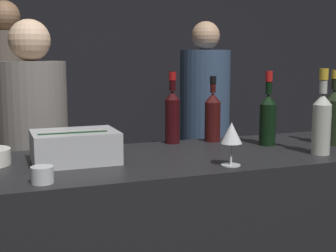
# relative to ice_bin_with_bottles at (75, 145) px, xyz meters

# --- Properties ---
(wall_back_chalkboard) EXTENTS (6.40, 0.06, 2.80)m
(wall_back_chalkboard) POSITION_rel_ice_bin_with_bottles_xyz_m (0.38, 2.24, 0.27)
(wall_back_chalkboard) COLOR black
(wall_back_chalkboard) RESTS_ON ground_plane
(ice_bin_with_bottles) EXTENTS (0.32, 0.24, 0.12)m
(ice_bin_with_bottles) POSITION_rel_ice_bin_with_bottles_xyz_m (0.00, 0.00, 0.00)
(ice_bin_with_bottles) COLOR #B7BABF
(ice_bin_with_bottles) RESTS_ON bar_counter
(wine_glass) EXTENTS (0.08, 0.08, 0.16)m
(wine_glass) POSITION_rel_ice_bin_with_bottles_xyz_m (0.53, -0.26, 0.05)
(wine_glass) COLOR silver
(wine_glass) RESTS_ON bar_counter
(candle_votive) EXTENTS (0.07, 0.07, 0.05)m
(candle_votive) POSITION_rel_ice_bin_with_bottles_xyz_m (-0.15, -0.27, -0.04)
(candle_votive) COLOR silver
(candle_votive) RESTS_ON bar_counter
(red_wine_bottle_black_foil) EXTENTS (0.08, 0.08, 0.31)m
(red_wine_bottle_black_foil) POSITION_rel_ice_bin_with_bottles_xyz_m (0.69, 0.22, 0.06)
(red_wine_bottle_black_foil) COLOR #380F0F
(red_wine_bottle_black_foil) RESTS_ON bar_counter
(rose_wine_bottle) EXTENTS (0.08, 0.08, 0.36)m
(rose_wine_bottle) POSITION_rel_ice_bin_with_bottles_xyz_m (0.98, -0.21, 0.08)
(rose_wine_bottle) COLOR #B2B7AD
(rose_wine_bottle) RESTS_ON bar_counter
(champagne_bottle) EXTENTS (0.08, 0.08, 0.34)m
(champagne_bottle) POSITION_rel_ice_bin_with_bottles_xyz_m (1.17, -0.05, 0.07)
(champagne_bottle) COLOR black
(champagne_bottle) RESTS_ON bar_counter
(red_wine_bottle_burgundy) EXTENTS (0.08, 0.08, 0.34)m
(red_wine_bottle_burgundy) POSITION_rel_ice_bin_with_bottles_xyz_m (0.89, 0.05, 0.07)
(red_wine_bottle_burgundy) COLOR black
(red_wine_bottle_burgundy) RESTS_ON bar_counter
(red_wine_bottle_tall) EXTENTS (0.07, 0.07, 0.33)m
(red_wine_bottle_tall) POSITION_rel_ice_bin_with_bottles_xyz_m (0.49, 0.24, 0.07)
(red_wine_bottle_tall) COLOR black
(red_wine_bottle_tall) RESTS_ON bar_counter
(person_in_hoodie) EXTENTS (0.33, 0.33, 1.85)m
(person_in_hoodie) POSITION_rel_ice_bin_with_bottles_xyz_m (-0.18, 1.73, -0.08)
(person_in_hoodie) COLOR black
(person_in_hoodie) RESTS_ON ground_plane
(person_blond_tee) EXTENTS (0.35, 0.35, 1.65)m
(person_blond_tee) POSITION_rel_ice_bin_with_bottles_xyz_m (-0.10, 0.71, -0.21)
(person_blond_tee) COLOR black
(person_blond_tee) RESTS_ON ground_plane
(person_grey_polo) EXTENTS (0.38, 0.38, 1.72)m
(person_grey_polo) POSITION_rel_ice_bin_with_bottles_xyz_m (1.21, 1.41, -0.17)
(person_grey_polo) COLOR black
(person_grey_polo) RESTS_ON ground_plane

